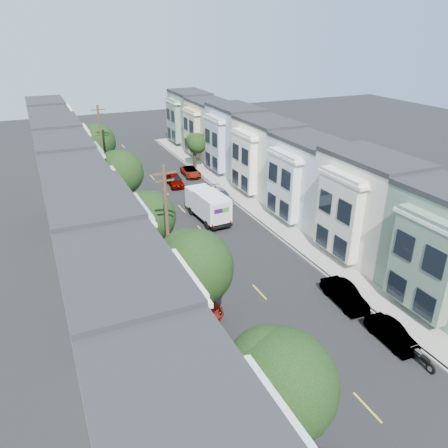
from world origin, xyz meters
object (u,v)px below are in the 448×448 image
(tree_d, at_px, (120,173))
(tree_e, at_px, (96,142))
(motorcycle, at_px, (421,359))
(parked_right_d, at_px, (191,172))
(utility_pole_far, at_px, (102,148))
(parked_left_c, at_px, (200,302))
(parked_left_d, at_px, (154,234))
(parked_right_c, at_px, (220,195))
(tree_far_r, at_px, (196,144))
(parked_left_b, at_px, (255,382))
(parked_right_b, at_px, (344,295))
(tree_c, at_px, (148,217))
(tree_b, at_px, (193,269))
(utility_pole_near, at_px, (168,235))
(parked_right_a, at_px, (391,334))
(tree_a, at_px, (279,386))
(lead_sedan, at_px, (175,180))
(fedex_truck, at_px, (208,204))

(tree_d, bearing_deg, tree_e, 90.00)
(tree_d, relative_size, motorcycle, 3.46)
(tree_d, relative_size, parked_right_d, 1.65)
(utility_pole_far, height_order, parked_left_c, utility_pole_far)
(parked_left_d, distance_m, parked_right_c, 11.98)
(tree_far_r, xyz_separation_m, parked_left_b, (-11.79, -40.03, -2.85))
(parked_right_b, relative_size, parked_right_c, 0.97)
(tree_e, xyz_separation_m, tree_far_r, (13.20, -1.09, -1.27))
(tree_c, bearing_deg, tree_b, -90.00)
(utility_pole_near, height_order, parked_right_a, utility_pole_near)
(tree_a, xyz_separation_m, lead_sedan, (8.05, 38.71, -4.32))
(tree_d, height_order, utility_pole_far, utility_pole_far)
(utility_pole_near, xyz_separation_m, parked_right_c, (11.20, 16.57, -4.50))
(tree_b, distance_m, utility_pole_far, 31.08)
(parked_right_a, height_order, motorcycle, parked_right_a)
(tree_a, relative_size, lead_sedan, 1.66)
(tree_e, distance_m, parked_right_a, 42.67)
(tree_a, relative_size, parked_right_d, 1.69)
(tree_c, xyz_separation_m, fedex_truck, (7.89, 6.89, -2.68))
(utility_pole_near, bearing_deg, parked_right_a, -42.93)
(utility_pole_near, distance_m, parked_right_b, 13.35)
(tree_a, distance_m, parked_right_a, 12.91)
(parked_left_d, bearing_deg, parked_left_b, -85.76)
(tree_e, height_order, lead_sedan, tree_e)
(parked_left_b, xyz_separation_m, parked_left_c, (0.00, 8.31, -0.07))
(fedex_truck, distance_m, parked_right_d, 14.74)
(utility_pole_near, relative_size, fedex_truck, 1.59)
(tree_b, xyz_separation_m, utility_pole_far, (0.00, 31.08, -0.03))
(parked_left_d, bearing_deg, parked_right_b, -53.31)
(tree_b, height_order, fedex_truck, tree_b)
(parked_right_a, bearing_deg, utility_pole_far, 108.43)
(parked_left_c, bearing_deg, parked_right_a, -43.15)
(parked_left_b, height_order, parked_right_c, parked_left_b)
(tree_d, bearing_deg, parked_right_d, 42.91)
(parked_right_a, height_order, parked_right_c, parked_right_c)
(parked_right_c, bearing_deg, tree_b, -118.00)
(parked_right_b, bearing_deg, fedex_truck, 104.35)
(tree_a, bearing_deg, parked_left_c, 83.75)
(parked_right_c, bearing_deg, tree_a, -110.13)
(tree_far_r, distance_m, parked_right_a, 40.02)
(parked_right_a, bearing_deg, motorcycle, -85.64)
(tree_b, height_order, tree_c, tree_b)
(tree_e, bearing_deg, utility_pole_far, -89.98)
(tree_b, xyz_separation_m, tree_e, (0.00, 35.63, -0.37))
(lead_sedan, xyz_separation_m, parked_right_b, (3.15, -29.37, -0.02))
(lead_sedan, distance_m, parked_right_d, 4.27)
(tree_e, distance_m, tree_far_r, 13.30)
(tree_a, bearing_deg, parked_right_b, 39.81)
(tree_b, xyz_separation_m, parked_right_a, (11.20, -5.34, -4.56))
(parked_right_a, bearing_deg, fedex_truck, 99.67)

